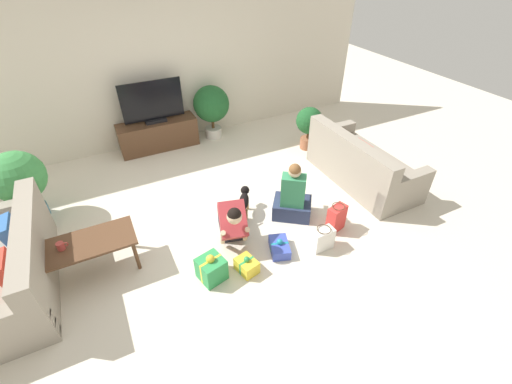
% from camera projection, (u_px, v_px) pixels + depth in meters
% --- Properties ---
extents(ground_plane, '(16.00, 16.00, 0.00)m').
position_uv_depth(ground_plane, '(216.00, 217.00, 4.85)').
color(ground_plane, beige).
extents(wall_back, '(8.40, 0.06, 2.60)m').
position_uv_depth(wall_back, '(156.00, 72.00, 5.96)').
color(wall_back, beige).
rests_on(wall_back, ground_plane).
extents(sofa_left, '(0.87, 1.86, 0.83)m').
position_uv_depth(sofa_left, '(11.00, 269.00, 3.72)').
color(sofa_left, gray).
rests_on(sofa_left, ground_plane).
extents(sofa_right, '(0.87, 1.86, 0.83)m').
position_uv_depth(sofa_right, '(361.00, 165.00, 5.42)').
color(sofa_right, gray).
rests_on(sofa_right, ground_plane).
extents(coffee_table, '(1.03, 0.51, 0.46)m').
position_uv_depth(coffee_table, '(88.00, 246.00, 3.85)').
color(coffee_table, brown).
rests_on(coffee_table, ground_plane).
extents(tv_console, '(1.40, 0.43, 0.53)m').
position_uv_depth(tv_console, '(158.00, 135.00, 6.30)').
color(tv_console, brown).
rests_on(tv_console, ground_plane).
extents(tv, '(1.06, 0.20, 0.73)m').
position_uv_depth(tv, '(153.00, 104.00, 5.95)').
color(tv, black).
rests_on(tv, tv_console).
extents(potted_plant_corner_left, '(0.69, 0.69, 1.03)m').
position_uv_depth(potted_plant_corner_left, '(19.00, 179.00, 4.47)').
color(potted_plant_corner_left, '#336B84').
rests_on(potted_plant_corner_left, ground_plane).
extents(potted_plant_back_right, '(0.67, 0.67, 1.02)m').
position_uv_depth(potted_plant_back_right, '(211.00, 106.00, 6.41)').
color(potted_plant_back_right, beige).
rests_on(potted_plant_back_right, ground_plane).
extents(potted_plant_corner_right, '(0.48, 0.48, 0.79)m').
position_uv_depth(potted_plant_corner_right, '(309.00, 123.00, 6.15)').
color(potted_plant_corner_right, '#A36042').
rests_on(potted_plant_corner_right, ground_plane).
extents(person_kneeling, '(0.49, 0.78, 0.74)m').
position_uv_depth(person_kneeling, '(232.00, 221.00, 4.31)').
color(person_kneeling, '#23232D').
rests_on(person_kneeling, ground_plane).
extents(person_sitting, '(0.66, 0.63, 0.88)m').
position_uv_depth(person_sitting, '(293.00, 198.00, 4.70)').
color(person_sitting, '#283351').
rests_on(person_sitting, ground_plane).
extents(dog, '(0.31, 0.46, 0.33)m').
position_uv_depth(dog, '(244.00, 199.00, 4.81)').
color(dog, black).
rests_on(dog, ground_plane).
extents(gift_box_a, '(0.25, 0.30, 0.23)m').
position_uv_depth(gift_box_a, '(247.00, 265.00, 4.03)').
color(gift_box_a, yellow).
rests_on(gift_box_a, ground_plane).
extents(gift_box_b, '(0.33, 0.41, 0.20)m').
position_uv_depth(gift_box_b, '(279.00, 247.00, 4.29)').
color(gift_box_b, '#3D51BC').
rests_on(gift_box_b, ground_plane).
extents(gift_box_c, '(0.34, 0.34, 0.36)m').
position_uv_depth(gift_box_c, '(211.00, 269.00, 3.91)').
color(gift_box_c, '#2D934C').
rests_on(gift_box_c, ground_plane).
extents(gift_bag_a, '(0.28, 0.18, 0.32)m').
position_uv_depth(gift_bag_a, '(322.00, 239.00, 4.29)').
color(gift_bag_a, white).
rests_on(gift_bag_a, ground_plane).
extents(gift_bag_b, '(0.29, 0.21, 0.40)m').
position_uv_depth(gift_bag_b, '(336.00, 218.00, 4.55)').
color(gift_bag_b, red).
rests_on(gift_bag_b, ground_plane).
extents(mug, '(0.12, 0.08, 0.09)m').
position_uv_depth(mug, '(61.00, 246.00, 3.71)').
color(mug, '#B23D38').
rests_on(mug, coffee_table).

